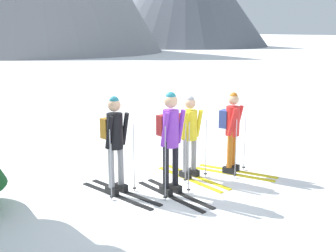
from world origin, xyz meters
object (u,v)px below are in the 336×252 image
(skier_in_black, at_px, (115,140))
(skier_in_purple, at_px, (170,137))
(skier_in_yellow, at_px, (189,133))
(skier_in_red, at_px, (232,128))

(skier_in_black, relative_size, skier_in_purple, 0.98)
(skier_in_yellow, height_order, skier_in_red, skier_in_red)
(skier_in_purple, distance_m, skier_in_red, 1.69)
(skier_in_black, distance_m, skier_in_red, 2.48)
(skier_in_black, height_order, skier_in_purple, skier_in_purple)
(skier_in_yellow, relative_size, skier_in_red, 1.09)
(skier_in_black, height_order, skier_in_yellow, skier_in_black)
(skier_in_purple, xyz_separation_m, skier_in_yellow, (0.77, 0.52, -0.14))
(skier_in_yellow, bearing_deg, skier_in_red, -14.18)
(skier_in_purple, distance_m, skier_in_yellow, 0.94)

